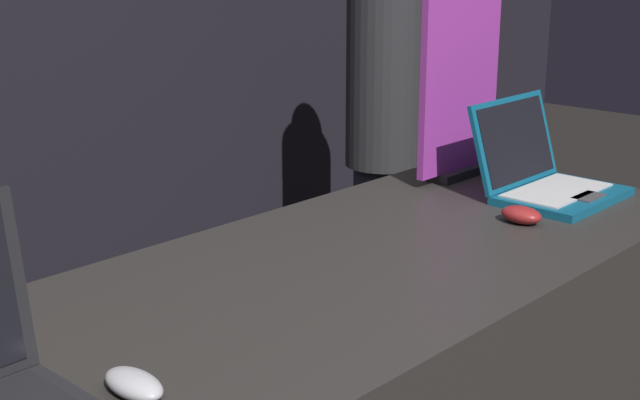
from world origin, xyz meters
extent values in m
ellipsoid|color=#B2B2B7|center=(-0.53, 0.24, 1.01)|extent=(0.06, 0.11, 0.03)
cube|color=#0F5170|center=(0.78, 0.28, 1.00)|extent=(0.33, 0.23, 0.02)
cube|color=#B7B7B7|center=(0.78, 0.30, 1.01)|extent=(0.29, 0.16, 0.00)
cube|color=#3F3F42|center=(0.78, 0.21, 1.01)|extent=(0.09, 0.05, 0.00)
cube|color=#0F5170|center=(0.78, 0.43, 1.12)|extent=(0.33, 0.08, 0.22)
cube|color=black|center=(0.78, 0.42, 1.12)|extent=(0.30, 0.06, 0.19)
ellipsoid|color=maroon|center=(0.55, 0.26, 1.01)|extent=(0.07, 0.10, 0.04)
cube|color=black|center=(0.78, 0.60, 1.00)|extent=(0.18, 0.07, 0.02)
cube|color=purple|center=(0.78, 0.60, 1.27)|extent=(0.33, 0.02, 0.51)
cylinder|color=#282833|center=(1.45, 1.39, 0.39)|extent=(0.24, 0.24, 0.77)
cylinder|color=#262628|center=(1.45, 1.39, 1.09)|extent=(0.31, 0.31, 0.64)
camera|label=1|loc=(-1.19, -0.73, 1.62)|focal=50.00mm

